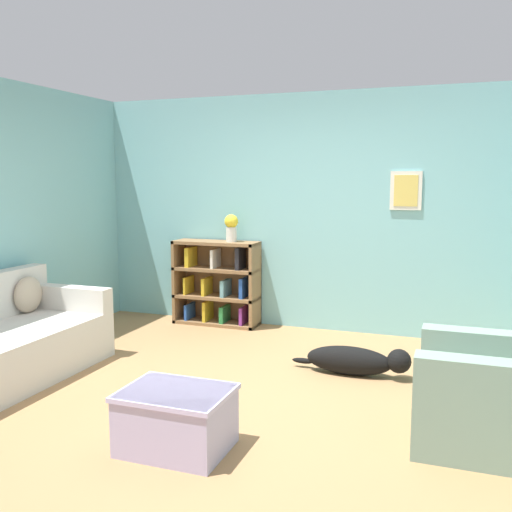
% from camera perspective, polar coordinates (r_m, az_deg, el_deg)
% --- Properties ---
extents(ground_plane, '(14.00, 14.00, 0.00)m').
position_cam_1_polar(ground_plane, '(4.52, -1.78, -13.98)').
color(ground_plane, '#997047').
extents(wall_back, '(5.60, 0.13, 2.60)m').
position_cam_1_polar(wall_back, '(6.35, 5.72, 4.34)').
color(wall_back, '#7AB7BC').
rests_on(wall_back, ground_plane).
extents(bookshelf, '(0.99, 0.33, 0.97)m').
position_cam_1_polar(bookshelf, '(6.60, -3.86, -2.75)').
color(bookshelf, olive).
rests_on(bookshelf, ground_plane).
extents(recliner_chair, '(0.95, 0.86, 1.06)m').
position_cam_1_polar(recliner_chair, '(3.98, 23.93, -12.19)').
color(recliner_chair, gray).
rests_on(recliner_chair, ground_plane).
extents(coffee_table, '(0.66, 0.51, 0.38)m').
position_cam_1_polar(coffee_table, '(3.69, -7.98, -15.72)').
color(coffee_table, '#ADA3CC').
rests_on(coffee_table, ground_plane).
extents(dog, '(1.04, 0.22, 0.26)m').
position_cam_1_polar(dog, '(5.02, 10.04, -10.26)').
color(dog, black).
rests_on(dog, ground_plane).
extents(vase, '(0.15, 0.15, 0.31)m').
position_cam_1_polar(vase, '(6.42, -2.49, 2.98)').
color(vase, silver).
rests_on(vase, bookshelf).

